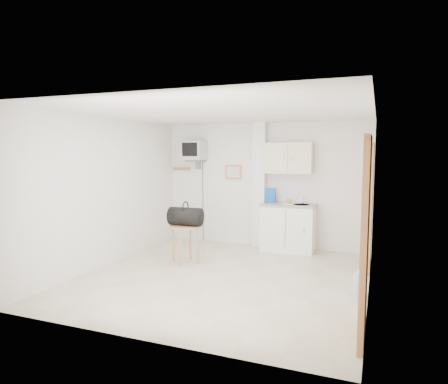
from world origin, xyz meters
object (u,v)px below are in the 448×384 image
at_px(crt_television, 194,151).
at_px(water_bottle, 358,286).
at_px(round_table, 185,231).
at_px(duffel_bag, 186,216).

bearing_deg(crt_television, water_bottle, -33.50).
relative_size(round_table, water_bottle, 1.65).
bearing_deg(round_table, water_bottle, -14.53).
distance_m(crt_television, round_table, 2.13).
bearing_deg(duffel_bag, round_table, 145.19).
height_order(crt_television, round_table, crt_television).
bearing_deg(crt_television, duffel_bag, -70.05).
relative_size(crt_television, water_bottle, 5.43).
height_order(duffel_bag, water_bottle, duffel_bag).
bearing_deg(crt_television, round_table, -70.37).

